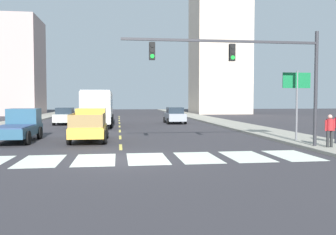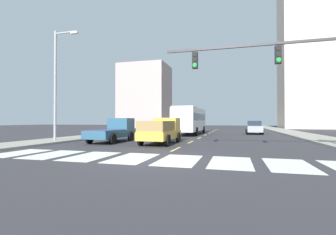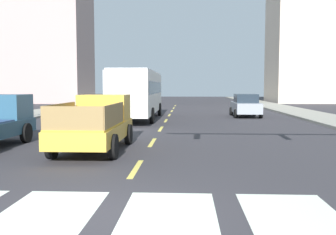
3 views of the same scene
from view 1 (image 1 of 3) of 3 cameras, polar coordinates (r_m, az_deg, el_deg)
name	(u,v)px [view 1 (image 1 of 3)]	position (r m, az deg, el deg)	size (l,w,h in m)	color
ground_plane	(121,159)	(15.63, -7.34, -6.51)	(160.00, 160.00, 0.00)	#343236
sidewalk_right	(236,125)	(35.33, 10.64, -1.21)	(3.47, 110.00, 0.15)	#9B9688
crosswalk_stripe_2	(40,161)	(15.95, -19.37, -6.45)	(1.70, 3.20, 0.01)	silver
crosswalk_stripe_3	(95,160)	(15.66, -11.40, -6.51)	(1.70, 3.20, 0.01)	silver
crosswalk_stripe_4	(147,159)	(15.68, -3.28, -6.45)	(1.70, 3.20, 0.01)	silver
crosswalk_stripe_5	(198,157)	(16.00, 4.66, -6.27)	(1.70, 3.20, 0.01)	silver
crosswalk_stripe_6	(246,156)	(16.61, 12.15, -5.98)	(1.70, 3.20, 0.01)	silver
crosswalk_stripe_7	(293,155)	(17.48, 18.99, -5.64)	(1.70, 3.20, 0.01)	silver
lane_dash_0	(121,147)	(19.59, -7.44, -4.61)	(0.16, 2.40, 0.01)	#E2CB55
lane_dash_1	(120,137)	(24.55, -7.51, -3.11)	(0.16, 2.40, 0.01)	#E2CB55
lane_dash_2	(120,131)	(29.53, -7.57, -2.11)	(0.16, 2.40, 0.01)	#E2CB55
lane_dash_3	(120,126)	(34.52, -7.60, -1.40)	(0.16, 2.40, 0.01)	#E2CB55
lane_dash_4	(119,123)	(39.51, -7.63, -0.87)	(0.16, 2.40, 0.01)	#E2CB55
lane_dash_5	(119,120)	(44.50, -7.65, -0.45)	(0.16, 2.40, 0.01)	#E2CB55
lane_dash_6	(119,118)	(49.49, -7.67, -0.13)	(0.16, 2.40, 0.01)	#E2CB55
lane_dash_7	(119,117)	(54.48, -7.68, 0.14)	(0.16, 2.40, 0.01)	#E2CB55
pickup_stakebed	(90,125)	(22.87, -12.20, -1.23)	(2.18, 5.20, 1.96)	gold
pickup_dark	(19,126)	(23.88, -22.33, -1.25)	(2.18, 5.20, 1.96)	#29506A
city_bus	(98,106)	(35.38, -10.85, 1.84)	(2.72, 10.80, 3.32)	silver
sedan_mid	(175,115)	(38.52, 1.06, 0.34)	(2.02, 4.40, 1.72)	#8E939D
sedan_far	(65,116)	(38.35, -15.85, 0.22)	(2.02, 4.40, 1.72)	silver
traffic_signal_gantry	(255,65)	(18.77, 13.53, 7.97)	(9.99, 0.27, 6.00)	#2D2D33
direction_sign_green	(297,91)	(22.50, 19.53, 3.95)	(1.70, 0.12, 4.20)	slate
pedestrian_waiting	(330,128)	(19.82, 24.05, -1.51)	(0.53, 0.34, 1.64)	#252526
tower_tall_centre	(219,19)	(68.83, 8.07, 14.99)	(9.55, 9.54, 34.13)	beige
block_mid_left	(3,67)	(65.77, -24.42, 7.27)	(11.74, 9.63, 15.84)	#AB918D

